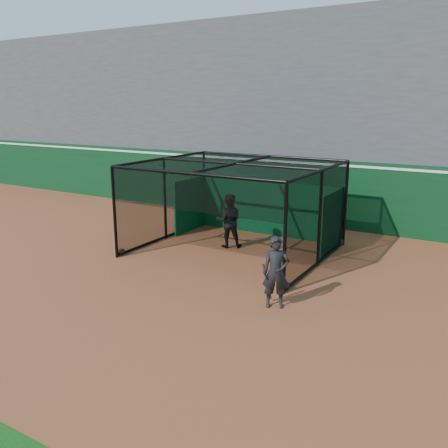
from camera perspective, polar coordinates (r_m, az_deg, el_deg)
The scene contains 6 objects.
ground at distance 12.01m, azimuth -9.23°, elevation -7.90°, with size 120.00×120.00×0.00m, color brown.
outfield_wall at distance 18.71m, azimuth 7.53°, elevation 4.28°, with size 50.00×0.50×2.50m.
grandstand at distance 21.95m, azimuth 11.86°, elevation 13.93°, with size 50.00×7.85×8.95m.
batting_cage at distance 14.62m, azimuth 1.39°, elevation 1.92°, with size 5.54×4.91×2.74m.
batter at distance 15.13m, azimuth 0.58°, elevation 0.39°, with size 0.84×0.65×1.73m, color black.
on_deck_player at distance 10.73m, azimuth 6.26°, elevation -5.81°, with size 0.72×0.63×1.65m.
Camera 1 is at (7.26, -8.45, 4.49)m, focal length 38.00 mm.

